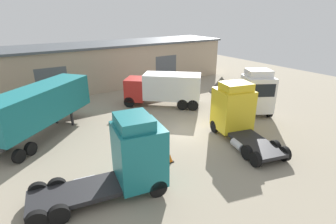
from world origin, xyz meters
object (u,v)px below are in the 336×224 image
at_px(tractor_unit_white, 255,93).
at_px(box_truck_red, 164,88).
at_px(gravel_pile, 221,84).
at_px(traffic_cone, 170,158).
at_px(tractor_unit_yellow, 236,112).
at_px(tractor_unit_teal, 129,157).
at_px(container_trailer_blue, 40,106).

relative_size(tractor_unit_white, box_truck_red, 0.94).
bearing_deg(gravel_pile, traffic_cone, -144.82).
xyz_separation_m(tractor_unit_yellow, tractor_unit_teal, (-9.52, -1.61, 0.02)).
height_order(box_truck_red, gravel_pile, box_truck_red).
bearing_deg(container_trailer_blue, tractor_unit_white, -58.20).
distance_m(box_truck_red, tractor_unit_yellow, 8.92).
xyz_separation_m(tractor_unit_yellow, traffic_cone, (-6.23, -0.48, -1.70)).
xyz_separation_m(tractor_unit_teal, traffic_cone, (3.29, 1.13, -1.72)).
xyz_separation_m(tractor_unit_yellow, gravel_pile, (7.48, 9.19, -1.01)).
distance_m(container_trailer_blue, box_truck_red, 11.53).
xyz_separation_m(box_truck_red, tractor_unit_yellow, (0.78, -8.89, 0.07)).
distance_m(box_truck_red, tractor_unit_teal, 13.67).
distance_m(tractor_unit_white, tractor_unit_teal, 15.23).
bearing_deg(tractor_unit_white, gravel_pile, -170.02).
bearing_deg(tractor_unit_teal, gravel_pile, 41.78).
bearing_deg(traffic_cone, tractor_unit_teal, -161.03).
bearing_deg(gravel_pile, container_trailer_blue, -176.35).
bearing_deg(tractor_unit_teal, box_truck_red, 59.58).
bearing_deg(tractor_unit_teal, traffic_cone, 28.32).
bearing_deg(box_truck_red, gravel_pile, -136.43).
bearing_deg(tractor_unit_yellow, tractor_unit_teal, 113.98).
distance_m(tractor_unit_teal, gravel_pile, 20.17).
relative_size(tractor_unit_teal, gravel_pile, 2.51).
bearing_deg(tractor_unit_yellow, gravel_pile, -24.81).
distance_m(tractor_unit_white, traffic_cone, 11.89).
distance_m(box_truck_red, gravel_pile, 8.32).
relative_size(container_trailer_blue, box_truck_red, 1.18).
height_order(tractor_unit_yellow, traffic_cone, tractor_unit_yellow).
relative_size(box_truck_red, tractor_unit_teal, 1.02).
distance_m(container_trailer_blue, tractor_unit_teal, 9.94).
bearing_deg(box_truck_red, traffic_cone, 101.32).
bearing_deg(tractor_unit_teal, tractor_unit_white, 24.75).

